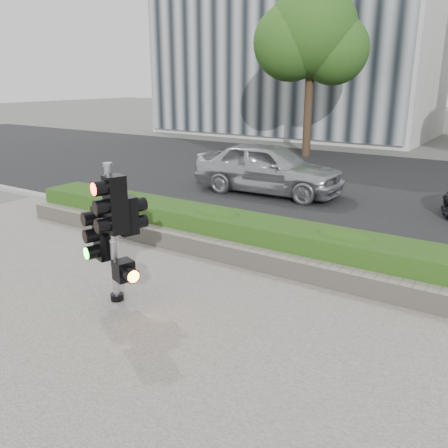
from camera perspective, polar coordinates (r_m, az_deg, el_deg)
name	(u,v)px	position (r m, az deg, el deg)	size (l,w,h in m)	color
ground	(188,308)	(7.29, -4.36, -10.04)	(120.00, 120.00, 0.00)	#51514C
sidewalk	(48,396)	(5.81, -20.40, -18.80)	(16.00, 11.00, 0.03)	#9E9389
road	(378,187)	(15.97, 18.07, 4.31)	(60.00, 13.00, 0.02)	black
curb	(282,245)	(9.74, 6.98, -2.58)	(60.00, 0.25, 0.12)	gray
stone_wall	(251,258)	(8.65, 3.30, -4.06)	(12.00, 0.32, 0.34)	gray
hedge	(268,239)	(9.13, 5.37, -1.82)	(12.00, 1.00, 0.68)	#467122
building_left	(301,5)	(31.25, 9.21, 24.60)	(16.00, 9.00, 15.00)	#B7B7B2
tree_left	(312,35)	(21.50, 10.55, 21.45)	(4.61, 4.03, 7.34)	black
traffic_signal	(115,227)	(7.19, -12.99, -0.36)	(0.79, 0.65, 2.14)	black
car_silver	(269,168)	(14.19, 5.40, 6.72)	(1.79, 4.45, 1.52)	#AAABB1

